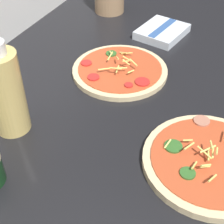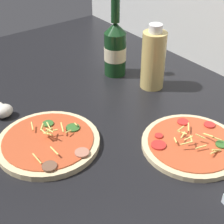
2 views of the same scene
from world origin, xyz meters
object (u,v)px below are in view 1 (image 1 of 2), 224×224
(pizza_far, at_px, (120,70))
(dish_towel, at_px, (162,32))
(pizza_near, at_px, (209,161))
(oil_bottle, at_px, (5,92))

(pizza_far, bearing_deg, dish_towel, -8.71)
(dish_towel, bearing_deg, pizza_near, -152.23)
(pizza_near, distance_m, pizza_far, 0.35)
(pizza_far, relative_size, oil_bottle, 1.21)
(dish_towel, bearing_deg, oil_bottle, 162.78)
(pizza_near, xyz_separation_m, dish_towel, (0.45, 0.24, 0.00))
(oil_bottle, bearing_deg, dish_towel, -17.22)
(pizza_near, xyz_separation_m, oil_bottle, (-0.06, 0.40, 0.08))
(oil_bottle, bearing_deg, pizza_far, -23.90)
(dish_towel, bearing_deg, pizza_far, 171.29)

